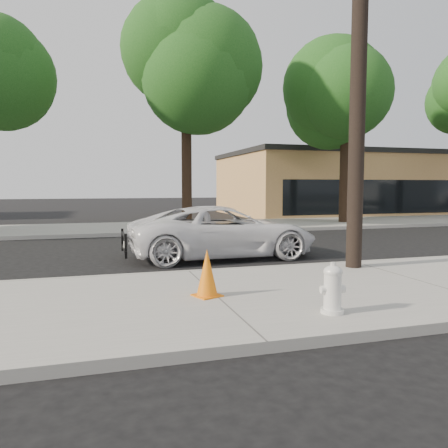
{
  "coord_description": "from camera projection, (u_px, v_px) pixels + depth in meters",
  "views": [
    {
      "loc": [
        -1.86,
        -11.05,
        1.94
      ],
      "look_at": [
        1.18,
        -0.73,
        1.0
      ],
      "focal_mm": 35.0,
      "sensor_mm": 36.0,
      "label": 1
    }
  ],
  "objects": [
    {
      "name": "near_sidewalk",
      "position": [
        216.0,
        300.0,
        7.14
      ],
      "size": [
        90.0,
        4.4,
        0.15
      ],
      "primitive_type": "cube",
      "color": "gray",
      "rests_on": "ground"
    },
    {
      "name": "building_main",
      "position": [
        358.0,
        185.0,
        30.88
      ],
      "size": [
        18.0,
        10.0,
        4.0
      ],
      "primitive_type": "cube",
      "color": "#BB824E",
      "rests_on": "ground"
    },
    {
      "name": "tree_d",
      "position": [
        351.0,
        95.0,
        21.18
      ],
      "size": [
        4.5,
        4.35,
        8.75
      ],
      "color": "black",
      "rests_on": "far_sidewalk"
    },
    {
      "name": "ground",
      "position": [
        172.0,
        261.0,
        11.26
      ],
      "size": [
        120.0,
        120.0,
        0.0
      ],
      "primitive_type": "plane",
      "color": "black",
      "rests_on": "ground"
    },
    {
      "name": "utility_pole",
      "position": [
        359.0,
        56.0,
        9.28
      ],
      "size": [
        1.4,
        0.34,
        9.0
      ],
      "color": "black",
      "rests_on": "near_sidewalk"
    },
    {
      "name": "fire_hydrant",
      "position": [
        333.0,
        290.0,
        6.14
      ],
      "size": [
        0.36,
        0.33,
        0.68
      ],
      "rotation": [
        0.0,
        0.0,
        -0.14
      ],
      "color": "silver",
      "rests_on": "near_sidewalk"
    },
    {
      "name": "tree_c",
      "position": [
        192.0,
        69.0,
        18.58
      ],
      "size": [
        4.96,
        4.8,
        9.55
      ],
      "color": "black",
      "rests_on": "far_sidewalk"
    },
    {
      "name": "far_sidewalk",
      "position": [
        140.0,
        228.0,
        19.37
      ],
      "size": [
        90.0,
        5.0,
        0.15
      ],
      "primitive_type": "cube",
      "color": "gray",
      "rests_on": "ground"
    },
    {
      "name": "police_cruiser",
      "position": [
        223.0,
        232.0,
        11.81
      ],
      "size": [
        5.12,
        2.46,
        1.41
      ],
      "primitive_type": "imported",
      "rotation": [
        0.0,
        0.0,
        1.6
      ],
      "color": "white",
      "rests_on": "ground"
    },
    {
      "name": "curb_near",
      "position": [
        189.0,
        274.0,
        9.24
      ],
      "size": [
        90.0,
        0.12,
        0.16
      ],
      "primitive_type": "cube",
      "color": "#9E9B93",
      "rests_on": "ground"
    },
    {
      "name": "traffic_cone",
      "position": [
        207.0,
        273.0,
        7.08
      ],
      "size": [
        0.52,
        0.52,
        0.77
      ],
      "rotation": [
        0.0,
        0.0,
        0.37
      ],
      "color": "orange",
      "rests_on": "near_sidewalk"
    }
  ]
}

